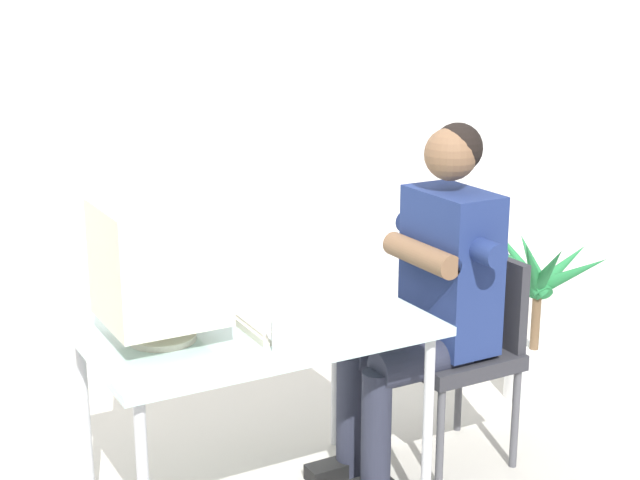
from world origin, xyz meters
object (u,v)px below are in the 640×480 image
keyboard (257,318)px  office_chair (465,342)px  crt_monitor (160,263)px  desk_mug (283,334)px  desk (253,338)px  potted_plant (536,317)px  person_seated (431,289)px

keyboard → office_chair: bearing=0.4°
crt_monitor → desk_mug: (0.29, -0.27, -0.20)m
desk → desk_mug: (-0.03, -0.28, 0.11)m
potted_plant → desk: bearing=-169.5°
keyboard → person_seated: size_ratio=0.33×
crt_monitor → potted_plant: crt_monitor is taller
crt_monitor → office_chair: size_ratio=0.55×
crt_monitor → person_seated: size_ratio=0.34×
crt_monitor → person_seated: bearing=0.5°
keyboard → person_seated: bearing=0.5°
desk → person_seated: person_seated is taller
desk → crt_monitor: (-0.32, -0.01, 0.32)m
crt_monitor → keyboard: bearing=0.7°
person_seated → potted_plant: size_ratio=1.66×
desk → office_chair: bearing=-0.3°
desk → office_chair: 0.92m
keyboard → desk_mug: size_ratio=4.03×
office_chair → potted_plant: (0.62, 0.29, -0.10)m
office_chair → desk_mug: 1.01m
office_chair → potted_plant: bearing=24.7°
keyboard → potted_plant: bearing=11.0°
crt_monitor → keyboard: (0.33, 0.00, -0.24)m
office_chair → desk_mug: bearing=-163.4°
office_chair → desk: bearing=179.7°
potted_plant → person_seated: bearing=-160.1°
potted_plant → office_chair: bearing=-155.3°
office_chair → desk_mug: (-0.93, -0.28, 0.30)m
desk → potted_plant: size_ratio=1.40×
desk_mug → desk: bearing=84.1°
crt_monitor → office_chair: bearing=0.5°
crt_monitor → potted_plant: bearing=9.2°
potted_plant → desk_mug: size_ratio=7.39×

